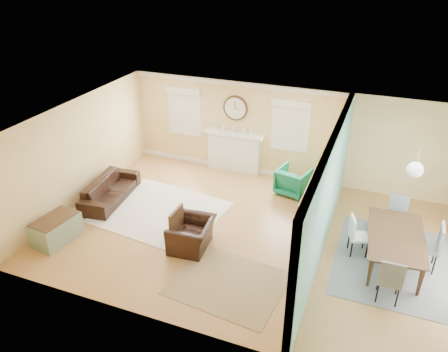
{
  "coord_description": "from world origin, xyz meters",
  "views": [
    {
      "loc": [
        2.33,
        -7.75,
        5.75
      ],
      "look_at": [
        -0.8,
        0.3,
        1.2
      ],
      "focal_mm": 35.0,
      "sensor_mm": 36.0,
      "label": 1
    }
  ],
  "objects_px": {
    "credenza": "(315,206)",
    "dining_table": "(395,249)",
    "eames_chair": "(192,235)",
    "green_chair": "(293,181)",
    "sofa": "(110,190)"
  },
  "relations": [
    {
      "from": "eames_chair",
      "to": "green_chair",
      "type": "distance_m",
      "value": 3.41
    },
    {
      "from": "sofa",
      "to": "credenza",
      "type": "relative_size",
      "value": 1.22
    },
    {
      "from": "credenza",
      "to": "dining_table",
      "type": "xyz_separation_m",
      "value": [
        1.81,
        -0.98,
        -0.06
      ]
    },
    {
      "from": "green_chair",
      "to": "dining_table",
      "type": "distance_m",
      "value": 3.33
    },
    {
      "from": "sofa",
      "to": "eames_chair",
      "type": "xyz_separation_m",
      "value": [
        2.78,
        -1.06,
        0.03
      ]
    },
    {
      "from": "credenza",
      "to": "dining_table",
      "type": "distance_m",
      "value": 2.06
    },
    {
      "from": "sofa",
      "to": "green_chair",
      "type": "distance_m",
      "value": 4.7
    },
    {
      "from": "eames_chair",
      "to": "sofa",
      "type": "bearing_deg",
      "value": -115.7
    },
    {
      "from": "dining_table",
      "to": "green_chair",
      "type": "bearing_deg",
      "value": 47.54
    },
    {
      "from": "sofa",
      "to": "dining_table",
      "type": "height_order",
      "value": "dining_table"
    },
    {
      "from": "sofa",
      "to": "credenza",
      "type": "height_order",
      "value": "credenza"
    },
    {
      "from": "credenza",
      "to": "sofa",
      "type": "bearing_deg",
      "value": -169.65
    },
    {
      "from": "credenza",
      "to": "dining_table",
      "type": "bearing_deg",
      "value": -28.49
    },
    {
      "from": "eames_chair",
      "to": "green_chair",
      "type": "xyz_separation_m",
      "value": [
        1.47,
        3.08,
        0.03
      ]
    },
    {
      "from": "eames_chair",
      "to": "credenza",
      "type": "distance_m",
      "value": 3.0
    }
  ]
}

